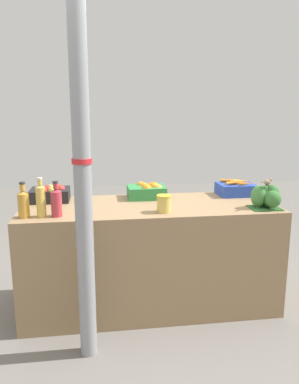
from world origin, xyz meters
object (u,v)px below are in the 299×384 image
juice_bottle_amber (23,203)px  sparrow_bird (268,182)px  support_pole (83,180)px  juice_bottle_golden (41,200)px  pickle_jar (164,204)px  orange_crate (147,191)px  broccoli_pile (267,196)px  apple_crate (50,194)px  carrot_crate (236,188)px  juice_bottle_ruby (56,202)px

juice_bottle_amber → sparrow_bird: 1.74m
support_pole → juice_bottle_golden: support_pole is taller
support_pole → pickle_jar: bearing=33.3°
juice_bottle_golden → sparrow_bird: bearing=-0.0°
orange_crate → broccoli_pile: (0.84, -0.45, 0.03)m
apple_crate → broccoli_pile: bearing=-15.4°
pickle_jar → sparrow_bird: (0.77, -0.01, 0.14)m
sparrow_bird → juice_bottle_golden: bearing=145.1°
orange_crate → pickle_jar: bearing=-82.8°
carrot_crate → pickle_jar: carrot_crate is taller
apple_crate → juice_bottle_ruby: juice_bottle_ruby is taller
broccoli_pile → juice_bottle_golden: bearing=-179.2°
apple_crate → carrot_crate: (1.56, 0.01, -0.00)m
broccoli_pile → juice_bottle_ruby: (-1.53, -0.02, 0.02)m
juice_bottle_golden → sparrow_bird: (1.62, -0.00, 0.08)m
juice_bottle_ruby → pickle_jar: 0.75m
juice_bottle_amber → juice_bottle_ruby: 0.22m
support_pole → carrot_crate: 1.54m
pickle_jar → sparrow_bird: sparrow_bird is taller
apple_crate → support_pole: bearing=-70.5°
sparrow_bird → broccoli_pile: bearing=30.0°
support_pole → juice_bottle_amber: support_pole is taller
orange_crate → juice_bottle_ruby: 0.84m
support_pole → broccoli_pile: 1.41m
broccoli_pile → pickle_jar: (-0.78, -0.02, -0.02)m
apple_crate → juice_bottle_ruby: size_ratio=1.24×
support_pole → broccoli_pile: (1.33, 0.38, -0.23)m
orange_crate → juice_bottle_golden: size_ratio=1.12×
apple_crate → orange_crate: (0.79, 0.01, -0.00)m
orange_crate → juice_bottle_ruby: juice_bottle_ruby is taller
orange_crate → carrot_crate: (0.78, 0.00, -0.00)m
carrot_crate → sparrow_bird: bearing=-83.7°
juice_bottle_amber → juice_bottle_golden: size_ratio=0.90×
orange_crate → juice_bottle_amber: 1.02m
apple_crate → juice_bottle_amber: 0.49m
orange_crate → carrot_crate: size_ratio=1.00×
broccoli_pile → juice_bottle_ruby: bearing=-179.2°
carrot_crate → juice_bottle_ruby: size_ratio=1.24×
apple_crate → juice_bottle_golden: juice_bottle_golden is taller
carrot_crate → juice_bottle_golden: (-1.57, -0.48, 0.06)m
apple_crate → juice_bottle_ruby: (0.10, -0.47, 0.04)m
juice_bottle_golden → juice_bottle_ruby: size_ratio=1.11×
pickle_jar → juice_bottle_ruby: bearing=-179.6°
juice_bottle_amber → juice_bottle_golden: juice_bottle_golden is taller
orange_crate → sparrow_bird: sparrow_bird is taller
broccoli_pile → sparrow_bird: bearing=-115.1°
orange_crate → carrot_crate: bearing=0.1°
juice_bottle_amber → pickle_jar: size_ratio=1.98×
orange_crate → juice_bottle_ruby: bearing=-145.5°
orange_crate → carrot_crate: 0.78m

